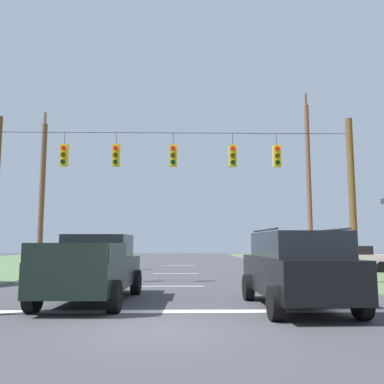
# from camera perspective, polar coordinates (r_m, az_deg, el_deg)

# --- Properties ---
(ground_plane) EXTENTS (120.00, 120.00, 0.00)m
(ground_plane) POSITION_cam_1_polar(r_m,az_deg,el_deg) (8.59, -4.39, -18.46)
(ground_plane) COLOR #3D3D42
(stop_bar_stripe) EXTENTS (13.15, 0.45, 0.01)m
(stop_bar_stripe) POSITION_cam_1_polar(r_m,az_deg,el_deg) (10.69, -3.71, -16.17)
(stop_bar_stripe) COLOR white
(stop_bar_stripe) RESTS_ON ground
(lane_dash_0) EXTENTS (2.50, 0.15, 0.01)m
(lane_dash_0) POSITION_cam_1_polar(r_m,az_deg,el_deg) (16.64, -2.76, -12.90)
(lane_dash_0) COLOR white
(lane_dash_0) RESTS_ON ground
(lane_dash_1) EXTENTS (2.50, 0.15, 0.01)m
(lane_dash_1) POSITION_cam_1_polar(r_m,az_deg,el_deg) (23.34, -2.29, -11.21)
(lane_dash_1) COLOR white
(lane_dash_1) RESTS_ON ground
(lane_dash_2) EXTENTS (2.50, 0.15, 0.01)m
(lane_dash_2) POSITION_cam_1_polar(r_m,az_deg,el_deg) (31.35, -1.99, -10.15)
(lane_dash_2) COLOR white
(lane_dash_2) RESTS_ON ground
(overhead_signal_span) EXTENTS (15.55, 0.31, 7.13)m
(overhead_signal_span) POSITION_cam_1_polar(r_m,az_deg,el_deg) (17.59, -2.45, 0.52)
(overhead_signal_span) COLOR brown
(overhead_signal_span) RESTS_ON ground
(pickup_truck) EXTENTS (2.41, 5.46, 1.95)m
(pickup_truck) POSITION_cam_1_polar(r_m,az_deg,el_deg) (12.58, -13.47, -10.20)
(pickup_truck) COLOR black
(pickup_truck) RESTS_ON ground
(suv_black) EXTENTS (2.32, 4.85, 2.05)m
(suv_black) POSITION_cam_1_polar(r_m,az_deg,el_deg) (11.28, 14.26, -10.09)
(suv_black) COLOR black
(suv_black) RESTS_ON ground
(distant_car_crossing_white) EXTENTS (4.41, 2.25, 1.52)m
(distant_car_crossing_white) POSITION_cam_1_polar(r_m,az_deg,el_deg) (26.22, 20.99, -8.58)
(distant_car_crossing_white) COLOR silver
(distant_car_crossing_white) RESTS_ON ground
(distant_car_oncoming) EXTENTS (2.04, 4.31, 1.52)m
(distant_car_oncoming) POSITION_cam_1_polar(r_m,az_deg,el_deg) (26.34, -16.06, -8.76)
(distant_car_oncoming) COLOR slate
(distant_car_oncoming) RESTS_ON ground
(utility_pole_mid_right) EXTENTS (0.30, 1.97, 11.33)m
(utility_pole_mid_right) POSITION_cam_1_polar(r_m,az_deg,el_deg) (27.04, 15.87, 1.19)
(utility_pole_mid_right) COLOR brown
(utility_pole_mid_right) RESTS_ON ground
(utility_pole_near_left) EXTENTS (0.34, 1.89, 9.71)m
(utility_pole_near_left) POSITION_cam_1_polar(r_m,az_deg,el_deg) (26.43, -20.09, -0.27)
(utility_pole_near_left) COLOR brown
(utility_pole_near_left) RESTS_ON ground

